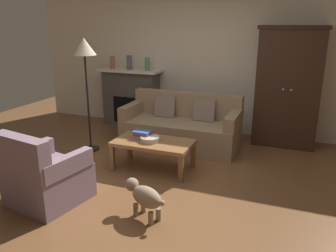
{
  "coord_description": "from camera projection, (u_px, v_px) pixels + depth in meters",
  "views": [
    {
      "loc": [
        1.61,
        -3.7,
        2.03
      ],
      "look_at": [
        -0.16,
        0.78,
        0.55
      ],
      "focal_mm": 36.75,
      "sensor_mm": 36.0,
      "label": 1
    }
  ],
  "objects": [
    {
      "name": "dog",
      "position": [
        145.0,
        196.0,
        3.64
      ],
      "size": [
        0.54,
        0.34,
        0.39
      ],
      "color": "gray",
      "rests_on": "ground"
    },
    {
      "name": "coffee_table",
      "position": [
        153.0,
        145.0,
        4.81
      ],
      "size": [
        1.1,
        0.6,
        0.42
      ],
      "color": "olive",
      "rests_on": "ground"
    },
    {
      "name": "fruit_bowl",
      "position": [
        150.0,
        139.0,
        4.78
      ],
      "size": [
        0.27,
        0.27,
        0.06
      ],
      "primitive_type": "cylinder",
      "color": "beige",
      "rests_on": "coffee_table"
    },
    {
      "name": "book_stack",
      "position": [
        143.0,
        135.0,
        4.89
      ],
      "size": [
        0.26,
        0.19,
        0.11
      ],
      "color": "gray",
      "rests_on": "coffee_table"
    },
    {
      "name": "mantel_vase_jade",
      "position": [
        147.0,
        64.0,
        6.52
      ],
      "size": [
        0.09,
        0.09,
        0.24
      ],
      "primitive_type": "cylinder",
      "color": "slate",
      "rests_on": "fireplace"
    },
    {
      "name": "couch",
      "position": [
        182.0,
        127.0,
        5.77
      ],
      "size": [
        1.92,
        0.86,
        0.86
      ],
      "color": "#937A5B",
      "rests_on": "ground"
    },
    {
      "name": "mantel_vase_terracotta",
      "position": [
        112.0,
        62.0,
        6.79
      ],
      "size": [
        0.1,
        0.1,
        0.24
      ],
      "primitive_type": "cylinder",
      "color": "#A86042",
      "rests_on": "fireplace"
    },
    {
      "name": "mantel_vase_slate",
      "position": [
        129.0,
        63.0,
        6.65
      ],
      "size": [
        0.11,
        0.11,
        0.27
      ],
      "primitive_type": "cylinder",
      "color": "#565B66",
      "rests_on": "fireplace"
    },
    {
      "name": "armchair_near_left",
      "position": [
        45.0,
        177.0,
        3.93
      ],
      "size": [
        0.89,
        0.89,
        0.88
      ],
      "color": "gray",
      "rests_on": "ground"
    },
    {
      "name": "ground_plane",
      "position": [
        157.0,
        184.0,
        4.45
      ],
      "size": [
        9.6,
        9.6,
        0.0
      ],
      "primitive_type": "plane",
      "color": "brown"
    },
    {
      "name": "back_wall",
      "position": [
        211.0,
        57.0,
        6.31
      ],
      "size": [
        7.2,
        0.1,
        2.8
      ],
      "primitive_type": "cube",
      "color": "silver",
      "rests_on": "ground"
    },
    {
      "name": "floor_lamp",
      "position": [
        84.0,
        53.0,
        5.21
      ],
      "size": [
        0.36,
        0.36,
        1.79
      ],
      "color": "black",
      "rests_on": "ground"
    },
    {
      "name": "fireplace",
      "position": [
        131.0,
        97.0,
        6.87
      ],
      "size": [
        1.26,
        0.48,
        1.12
      ],
      "color": "#4C4947",
      "rests_on": "ground"
    },
    {
      "name": "armoire",
      "position": [
        288.0,
        87.0,
        5.64
      ],
      "size": [
        1.06,
        0.57,
        1.96
      ],
      "color": "#382319",
      "rests_on": "ground"
    }
  ]
}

